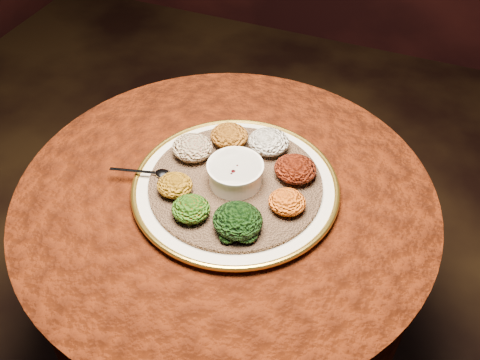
% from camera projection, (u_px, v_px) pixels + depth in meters
% --- Properties ---
extents(table, '(0.96, 0.96, 0.73)m').
position_uv_depth(table, '(227.00, 242.00, 1.34)').
color(table, black).
rests_on(table, ground).
extents(platter, '(0.54, 0.54, 0.02)m').
position_uv_depth(platter, '(235.00, 187.00, 1.21)').
color(platter, silver).
rests_on(platter, table).
extents(injera, '(0.50, 0.50, 0.01)m').
position_uv_depth(injera, '(235.00, 184.00, 1.20)').
color(injera, '#876143').
rests_on(injera, platter).
extents(stew_bowl, '(0.12, 0.12, 0.05)m').
position_uv_depth(stew_bowl, '(235.00, 172.00, 1.17)').
color(stew_bowl, white).
rests_on(stew_bowl, injera).
extents(spoon, '(0.14, 0.05, 0.01)m').
position_uv_depth(spoon, '(158.00, 173.00, 1.21)').
color(spoon, silver).
rests_on(spoon, injera).
extents(portion_ayib, '(0.10, 0.09, 0.05)m').
position_uv_depth(portion_ayib, '(269.00, 142.00, 1.26)').
color(portion_ayib, white).
rests_on(portion_ayib, injera).
extents(portion_kitfo, '(0.10, 0.09, 0.05)m').
position_uv_depth(portion_kitfo, '(295.00, 169.00, 1.19)').
color(portion_kitfo, black).
rests_on(portion_kitfo, injera).
extents(portion_tikil, '(0.08, 0.08, 0.04)m').
position_uv_depth(portion_tikil, '(287.00, 202.00, 1.13)').
color(portion_tikil, '#B3640E').
rests_on(portion_tikil, injera).
extents(portion_gomen, '(0.10, 0.10, 0.05)m').
position_uv_depth(portion_gomen, '(238.00, 220.00, 1.08)').
color(portion_gomen, black).
rests_on(portion_gomen, injera).
extents(portion_mixveg, '(0.08, 0.08, 0.04)m').
position_uv_depth(portion_mixveg, '(191.00, 209.00, 1.11)').
color(portion_mixveg, '#9A2D09').
rests_on(portion_mixveg, injera).
extents(portion_kik, '(0.08, 0.08, 0.04)m').
position_uv_depth(portion_kik, '(175.00, 185.00, 1.16)').
color(portion_kik, '#A4680E').
rests_on(portion_kik, injera).
extents(portion_timatim, '(0.10, 0.09, 0.05)m').
position_uv_depth(portion_timatim, '(192.00, 148.00, 1.24)').
color(portion_timatim, maroon).
rests_on(portion_timatim, injera).
extents(portion_shiro, '(0.09, 0.09, 0.04)m').
position_uv_depth(portion_shiro, '(229.00, 136.00, 1.28)').
color(portion_shiro, '#934F11').
rests_on(portion_shiro, injera).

